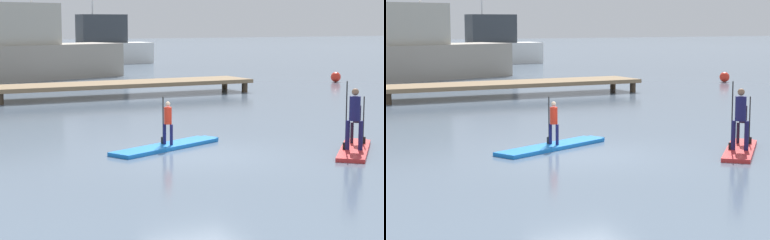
# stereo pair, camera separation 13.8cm
# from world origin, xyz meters

# --- Properties ---
(ground_plane) EXTENTS (240.00, 240.00, 0.00)m
(ground_plane) POSITION_xyz_m (0.00, 0.00, 0.00)
(ground_plane) COLOR slate
(paddleboard_near) EXTENTS (3.71, 2.09, 0.10)m
(paddleboard_near) POSITION_xyz_m (-0.24, 1.26, 0.05)
(paddleboard_near) COLOR blue
(paddleboard_near) RESTS_ON ground
(paddler_child_solo) EXTENTS (0.27, 0.38, 1.27)m
(paddler_child_solo) POSITION_xyz_m (-0.23, 1.28, 0.75)
(paddler_child_solo) COLOR #19194C
(paddler_child_solo) RESTS_ON paddleboard_near
(paddleboard_far) EXTENTS (2.68, 2.80, 0.10)m
(paddleboard_far) POSITION_xyz_m (3.84, -1.46, 0.05)
(paddleboard_far) COLOR red
(paddleboard_far) RESTS_ON ground
(paddler_adult) EXTENTS (0.41, 0.40, 1.76)m
(paddler_adult) POSITION_xyz_m (3.62, -1.68, 1.01)
(paddler_adult) COLOR #19194C
(paddler_adult) RESTS_ON paddleboard_far
(paddler_child_front) EXTENTS (0.33, 0.32, 1.27)m
(paddler_child_front) POSITION_xyz_m (4.38, -0.89, 0.76)
(paddler_child_front) COLOR black
(paddler_child_front) RESTS_ON paddleboard_far
(fishing_boat_white_large) EXTENTS (13.83, 7.00, 12.77)m
(fishing_boat_white_large) POSITION_xyz_m (1.99, 26.06, 1.49)
(fishing_boat_white_large) COLOR #9E9384
(fishing_boat_white_large) RESTS_ON ground
(motor_boat_small_navy) EXTENTS (9.61, 2.97, 7.71)m
(motor_boat_small_navy) POSITION_xyz_m (11.83, 39.82, 1.35)
(motor_boat_small_navy) COLOR silver
(motor_boat_small_navy) RESTS_ON ground
(floating_dock) EXTENTS (12.25, 2.51, 0.64)m
(floating_dock) POSITION_xyz_m (4.06, 14.83, 0.54)
(floating_dock) COLOR #846B4C
(floating_dock) RESTS_ON ground
(mooring_buoy_near) EXTENTS (0.56, 0.56, 0.56)m
(mooring_buoy_near) POSITION_xyz_m (17.58, 16.69, 0.28)
(mooring_buoy_near) COLOR red
(mooring_buoy_near) RESTS_ON ground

